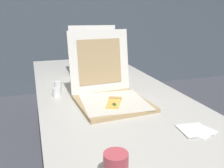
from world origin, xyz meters
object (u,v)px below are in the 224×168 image
object	(u,v)px
pizza_box_front	(110,93)
cup_printed_front	(116,167)
napkin_pile	(196,130)
cup_white_near_center	(57,92)
pizza_box_middle	(96,72)
cup_white_mid	(58,85)
table	(102,93)

from	to	relation	value
pizza_box_front	cup_printed_front	world-z (taller)	pizza_box_front
napkin_pile	cup_white_near_center	bearing A→B (deg)	129.27
pizza_box_front	napkin_pile	world-z (taller)	pizza_box_front
pizza_box_middle	cup_white_mid	bearing A→B (deg)	-143.19
cup_white_mid	pizza_box_front	bearing A→B (deg)	-53.32
pizza_box_front	napkin_pile	bearing A→B (deg)	-64.31
cup_white_near_center	napkin_pile	size ratio (longest dim) A/B	0.34
pizza_box_front	cup_white_mid	bearing A→B (deg)	122.72
table	pizza_box_front	world-z (taller)	pizza_box_front
pizza_box_front	cup_white_near_center	xyz separation A→B (m)	(-0.28, 0.20, -0.03)
cup_white_near_center	napkin_pile	xyz separation A→B (m)	(0.54, -0.66, -0.02)
pizza_box_middle	pizza_box_front	bearing A→B (deg)	-87.38
cup_printed_front	napkin_pile	size ratio (longest dim) A/B	0.59
cup_white_mid	napkin_pile	xyz separation A→B (m)	(0.52, -0.80, -0.02)
table	pizza_box_middle	size ratio (longest dim) A/B	4.21
table	pizza_box_middle	xyz separation A→B (m)	(0.00, 0.19, 0.11)
cup_white_near_center	cup_printed_front	world-z (taller)	cup_printed_front
table	cup_printed_front	world-z (taller)	cup_printed_front
pizza_box_front	cup_white_mid	world-z (taller)	pizza_box_front
table	cup_white_near_center	world-z (taller)	cup_white_near_center
table	pizza_box_front	size ratio (longest dim) A/B	4.60
cup_white_mid	napkin_pile	world-z (taller)	cup_white_mid
pizza_box_front	pizza_box_middle	world-z (taller)	pizza_box_front
cup_white_near_center	cup_printed_front	xyz separation A→B (m)	(0.09, -0.87, 0.02)
napkin_pile	pizza_box_middle	bearing A→B (deg)	102.29
cup_printed_front	napkin_pile	world-z (taller)	cup_printed_front
table	pizza_box_middle	world-z (taller)	pizza_box_middle
pizza_box_middle	cup_white_near_center	xyz separation A→B (m)	(-0.33, -0.31, -0.03)
cup_white_near_center	napkin_pile	bearing A→B (deg)	-50.73
table	pizza_box_middle	bearing A→B (deg)	89.42
pizza_box_middle	cup_white_mid	xyz separation A→B (m)	(-0.31, -0.17, -0.03)
pizza_box_front	pizza_box_middle	bearing A→B (deg)	80.76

